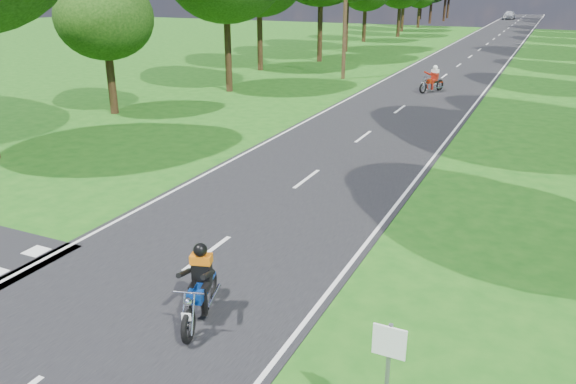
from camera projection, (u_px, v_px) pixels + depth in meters
The scene contains 8 objects.
ground at pixel (156, 293), 11.81m from camera, with size 160.00×160.00×0.00m, color #175112.
main_road at pixel (480, 50), 54.16m from camera, with size 7.00×140.00×0.02m, color black.
road_markings at pixel (475, 52), 52.62m from camera, with size 7.40×140.00×0.01m.
telegraph_pole at pixel (345, 16), 36.49m from camera, with size 1.20×0.26×8.00m.
road_sign at pixel (388, 367), 7.44m from camera, with size 0.45×0.07×2.00m.
rider_near_blue at pixel (199, 284), 10.62m from camera, with size 0.60×1.81×1.51m, color navy, non-canonical shape.
rider_far_red at pixel (432, 79), 33.02m from camera, with size 0.62×1.87×1.56m, color #9B220B, non-canonical shape.
distant_car at pixel (509, 15), 97.85m from camera, with size 1.78×4.41×1.50m, color silver.
Camera 1 is at (6.92, -8.14, 6.13)m, focal length 35.00 mm.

